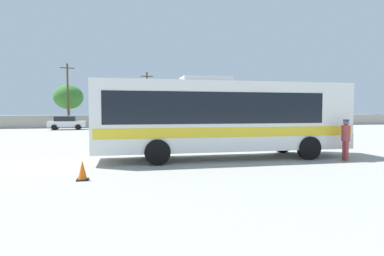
% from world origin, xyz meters
% --- Properties ---
extents(ground_plane, '(300.00, 300.00, 0.00)m').
position_xyz_m(ground_plane, '(0.00, 10.00, 0.00)').
color(ground_plane, '#A3A099').
extents(perimeter_wall, '(80.00, 0.30, 1.61)m').
position_xyz_m(perimeter_wall, '(0.00, 28.66, 0.81)').
color(perimeter_wall, '#9E998C').
rests_on(perimeter_wall, ground_plane).
extents(coach_bus_white_yellow, '(11.63, 2.90, 3.68)m').
position_xyz_m(coach_bus_white_yellow, '(0.98, -0.09, 1.96)').
color(coach_bus_white_yellow, white).
rests_on(coach_bus_white_yellow, ground_plane).
extents(attendant_by_bus_door, '(0.37, 0.37, 1.80)m').
position_xyz_m(attendant_by_bus_door, '(6.05, -1.99, 1.03)').
color(attendant_by_bus_door, '#99383D').
rests_on(attendant_by_bus_door, ground_plane).
extents(parked_car_leftmost_white, '(4.14, 2.13, 1.54)m').
position_xyz_m(parked_car_leftmost_white, '(-9.51, 24.92, 0.81)').
color(parked_car_leftmost_white, silver).
rests_on(parked_car_leftmost_white, ground_plane).
extents(parked_car_second_white, '(4.55, 2.22, 1.46)m').
position_xyz_m(parked_car_second_white, '(-3.47, 25.69, 0.78)').
color(parked_car_second_white, silver).
rests_on(parked_car_second_white, ground_plane).
extents(utility_pole_near, '(1.78, 0.55, 8.57)m').
position_xyz_m(utility_pole_near, '(-10.32, 31.79, 4.47)').
color(utility_pole_near, '#4C3823').
rests_on(utility_pole_near, ground_plane).
extents(utility_pole_far, '(1.79, 0.48, 7.74)m').
position_xyz_m(utility_pole_far, '(0.40, 32.05, 4.05)').
color(utility_pole_far, '#4C3823').
rests_on(utility_pole_far, ground_plane).
extents(roadside_tree_left, '(4.16, 4.16, 5.97)m').
position_xyz_m(roadside_tree_left, '(-10.72, 35.01, 4.19)').
color(roadside_tree_left, brown).
rests_on(roadside_tree_left, ground_plane).
extents(roadside_tree_midleft, '(3.85, 3.85, 5.62)m').
position_xyz_m(roadside_tree_midleft, '(-0.16, 33.37, 3.97)').
color(roadside_tree_midleft, brown).
rests_on(roadside_tree_midleft, ground_plane).
extents(traffic_cone_on_apron, '(0.36, 0.36, 0.64)m').
position_xyz_m(traffic_cone_on_apron, '(-4.70, -3.48, 0.31)').
color(traffic_cone_on_apron, black).
rests_on(traffic_cone_on_apron, ground_plane).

